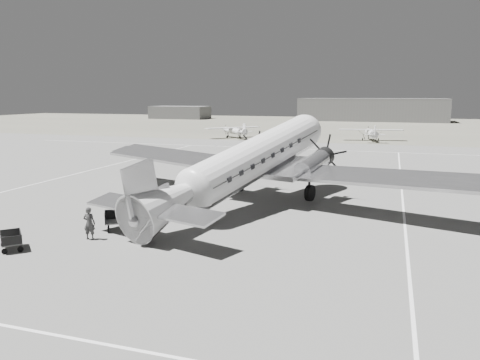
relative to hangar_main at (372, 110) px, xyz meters
name	(u,v)px	position (x,y,z in m)	size (l,w,h in m)	color
ground	(197,221)	(-5.00, -120.00, -3.30)	(260.00, 260.00, 0.00)	slate
taxi_line_near	(27,330)	(-5.00, -134.00, -3.29)	(60.00, 0.15, 0.01)	white
taxi_line_right	(406,240)	(7.00, -120.00, -3.29)	(0.15, 80.00, 0.01)	white
taxi_line_left	(60,178)	(-23.00, -110.00, -3.29)	(0.15, 60.00, 0.01)	white
taxi_line_horizon	(309,149)	(-5.00, -80.00, -3.29)	(90.00, 0.15, 0.01)	white
grass_infield	(346,126)	(-5.00, -25.00, -3.30)	(260.00, 90.00, 0.01)	#666456
hangar_main	(372,110)	(0.00, 0.00, 0.00)	(42.00, 14.00, 6.60)	#5B5B5B
shed_secondary	(180,112)	(-60.00, -5.00, -1.30)	(18.00, 10.00, 4.00)	#535353
dc3_airliner	(249,164)	(-3.09, -115.37, -0.35)	(31.01, 21.52, 5.91)	#B9B9BC
light_plane_left	(234,132)	(-20.78, -66.13, -2.22)	(10.42, 8.45, 2.16)	silver
light_plane_right	(371,134)	(2.71, -64.05, -2.20)	(10.56, 8.57, 2.19)	silver
baggage_cart_near	(122,220)	(-8.33, -122.97, -2.76)	(1.93, 1.36, 1.09)	#535353
baggage_cart_far	(11,241)	(-11.64, -127.67, -2.86)	(1.56, 1.10, 0.88)	#535353
ground_crew	(89,223)	(-8.96, -125.05, -2.42)	(0.64, 0.42, 1.76)	#2E2E2E
ramp_agent	(141,211)	(-7.89, -121.52, -2.49)	(0.79, 0.61, 1.62)	silver
passenger	(161,205)	(-7.42, -119.97, -2.44)	(0.84, 0.55, 1.72)	silver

